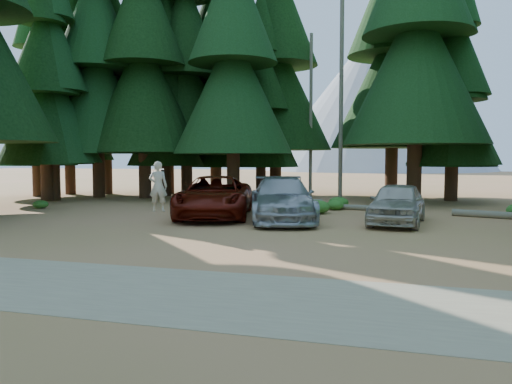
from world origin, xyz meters
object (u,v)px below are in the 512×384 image
frisbee_player (158,186)px  red_pickup (215,197)px  silver_minivan_center (282,199)px  log_mid (344,207)px  log_left (276,203)px  silver_minivan_right (397,203)px  log_right (512,216)px

frisbee_player → red_pickup: bearing=-112.8°
red_pickup → silver_minivan_center: size_ratio=1.05×
log_mid → log_left: bearing=177.1°
red_pickup → log_left: (1.36, 5.23, -0.68)m
red_pickup → log_mid: (4.84, 4.45, -0.72)m
frisbee_player → log_mid: frisbee_player is taller
frisbee_player → log_left: bearing=-116.4°
frisbee_player → log_left: frisbee_player is taller
red_pickup → silver_minivan_right: bearing=-14.2°
red_pickup → log_mid: bearing=29.3°
log_left → log_mid: size_ratio=1.57×
silver_minivan_right → log_left: 7.95m
red_pickup → silver_minivan_center: (2.91, -0.37, -0.00)m
red_pickup → log_mid: red_pickup is taller
red_pickup → silver_minivan_right: red_pickup is taller
silver_minivan_center → frisbee_player: bearing=-151.0°
log_left → log_mid: 3.57m
silver_minivan_right → log_right: silver_minivan_right is taller
frisbee_player → log_right: 13.83m
red_pickup → log_left: bearing=62.1°
silver_minivan_right → frisbee_player: bearing=-147.8°
red_pickup → silver_minivan_center: bearing=-20.4°
silver_minivan_right → log_right: bearing=37.1°
silver_minivan_center → log_left: silver_minivan_center is taller
silver_minivan_right → silver_minivan_center: bearing=-170.4°
log_mid → silver_minivan_right: bearing=-53.0°
silver_minivan_right → frisbee_player: 8.69m
log_right → frisbee_player: bearing=-134.3°
silver_minivan_center → frisbee_player: size_ratio=3.41×
red_pickup → log_left: size_ratio=1.30×
silver_minivan_center → log_mid: size_ratio=1.95×
red_pickup → silver_minivan_center: red_pickup is taller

